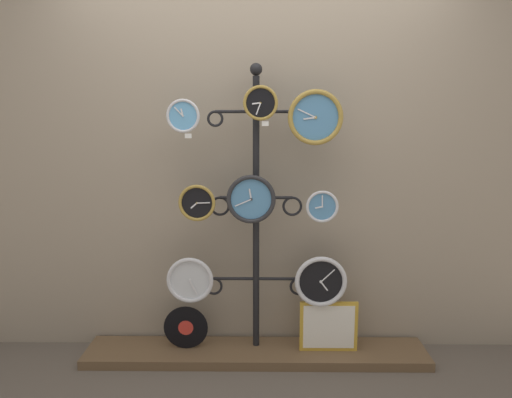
{
  "coord_description": "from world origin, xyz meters",
  "views": [
    {
      "loc": [
        0.03,
        -2.66,
        1.58
      ],
      "look_at": [
        0.0,
        0.36,
        1.05
      ],
      "focal_mm": 35.0,
      "sensor_mm": 36.0,
      "label": 1
    }
  ],
  "objects_px": {
    "clock_middle_right": "(322,206)",
    "picture_frame": "(329,326)",
    "vinyl_record": "(186,328)",
    "display_stand": "(256,260)",
    "clock_middle_left": "(197,203)",
    "clock_middle_center": "(251,199)",
    "clock_top_right": "(315,117)",
    "clock_top_center": "(261,103)",
    "clock_bottom_right": "(321,281)",
    "clock_bottom_left": "(190,280)",
    "clock_top_left": "(183,116)"
  },
  "relations": [
    {
      "from": "clock_middle_center",
      "to": "picture_frame",
      "type": "bearing_deg",
      "value": 2.27
    },
    {
      "from": "clock_top_center",
      "to": "clock_middle_left",
      "type": "relative_size",
      "value": 0.9
    },
    {
      "from": "clock_middle_right",
      "to": "vinyl_record",
      "type": "height_order",
      "value": "clock_middle_right"
    },
    {
      "from": "clock_bottom_left",
      "to": "clock_top_center",
      "type": "bearing_deg",
      "value": 0.17
    },
    {
      "from": "vinyl_record",
      "to": "clock_top_center",
      "type": "bearing_deg",
      "value": -6.45
    },
    {
      "from": "clock_top_right",
      "to": "clock_bottom_right",
      "type": "distance_m",
      "value": 1.01
    },
    {
      "from": "picture_frame",
      "to": "display_stand",
      "type": "bearing_deg",
      "value": 170.78
    },
    {
      "from": "clock_bottom_left",
      "to": "vinyl_record",
      "type": "distance_m",
      "value": 0.35
    },
    {
      "from": "clock_bottom_left",
      "to": "picture_frame",
      "type": "bearing_deg",
      "value": 2.35
    },
    {
      "from": "clock_middle_center",
      "to": "clock_bottom_left",
      "type": "distance_m",
      "value": 0.64
    },
    {
      "from": "clock_top_left",
      "to": "clock_top_right",
      "type": "distance_m",
      "value": 0.78
    },
    {
      "from": "clock_top_left",
      "to": "clock_top_center",
      "type": "distance_m",
      "value": 0.46
    },
    {
      "from": "clock_bottom_right",
      "to": "clock_bottom_left",
      "type": "bearing_deg",
      "value": -178.58
    },
    {
      "from": "clock_middle_right",
      "to": "clock_bottom_right",
      "type": "bearing_deg",
      "value": 6.77
    },
    {
      "from": "clock_top_center",
      "to": "clock_bottom_left",
      "type": "xyz_separation_m",
      "value": [
        -0.44,
        -0.0,
        -1.08
      ]
    },
    {
      "from": "display_stand",
      "to": "clock_middle_center",
      "type": "xyz_separation_m",
      "value": [
        -0.03,
        -0.09,
        0.42
      ]
    },
    {
      "from": "clock_top_left",
      "to": "picture_frame",
      "type": "relative_size",
      "value": 0.54
    },
    {
      "from": "clock_top_right",
      "to": "display_stand",
      "type": "bearing_deg",
      "value": 165.47
    },
    {
      "from": "clock_middle_center",
      "to": "clock_middle_right",
      "type": "relative_size",
      "value": 1.51
    },
    {
      "from": "clock_middle_right",
      "to": "vinyl_record",
      "type": "bearing_deg",
      "value": 177.61
    },
    {
      "from": "display_stand",
      "to": "clock_middle_center",
      "type": "relative_size",
      "value": 6.22
    },
    {
      "from": "clock_top_center",
      "to": "clock_middle_center",
      "type": "relative_size",
      "value": 0.68
    },
    {
      "from": "clock_top_left",
      "to": "clock_middle_center",
      "type": "xyz_separation_m",
      "value": [
        0.4,
        -0.0,
        -0.5
      ]
    },
    {
      "from": "clock_top_left",
      "to": "clock_middle_left",
      "type": "bearing_deg",
      "value": -3.52
    },
    {
      "from": "clock_middle_left",
      "to": "vinyl_record",
      "type": "relative_size",
      "value": 0.79
    },
    {
      "from": "picture_frame",
      "to": "clock_middle_center",
      "type": "bearing_deg",
      "value": -177.73
    },
    {
      "from": "clock_middle_left",
      "to": "picture_frame",
      "type": "distance_m",
      "value": 1.15
    },
    {
      "from": "clock_middle_center",
      "to": "clock_bottom_right",
      "type": "bearing_deg",
      "value": 0.51
    },
    {
      "from": "clock_top_right",
      "to": "clock_middle_center",
      "type": "bearing_deg",
      "value": -179.41
    },
    {
      "from": "clock_top_right",
      "to": "clock_middle_right",
      "type": "xyz_separation_m",
      "value": [
        0.05,
        -0.0,
        -0.54
      ]
    },
    {
      "from": "clock_middle_left",
      "to": "clock_top_left",
      "type": "bearing_deg",
      "value": 176.48
    },
    {
      "from": "clock_middle_center",
      "to": "vinyl_record",
      "type": "relative_size",
      "value": 1.05
    },
    {
      "from": "picture_frame",
      "to": "clock_middle_left",
      "type": "bearing_deg",
      "value": -178.55
    },
    {
      "from": "clock_middle_left",
      "to": "clock_middle_center",
      "type": "xyz_separation_m",
      "value": [
        0.33,
        0.0,
        0.02
      ]
    },
    {
      "from": "clock_middle_center",
      "to": "clock_bottom_left",
      "type": "height_order",
      "value": "clock_middle_center"
    },
    {
      "from": "clock_middle_right",
      "to": "picture_frame",
      "type": "bearing_deg",
      "value": 14.59
    },
    {
      "from": "clock_middle_left",
      "to": "clock_bottom_right",
      "type": "relative_size",
      "value": 0.69
    },
    {
      "from": "clock_top_center",
      "to": "clock_middle_right",
      "type": "distance_m",
      "value": 0.72
    },
    {
      "from": "clock_top_center",
      "to": "vinyl_record",
      "type": "distance_m",
      "value": 1.5
    },
    {
      "from": "clock_middle_right",
      "to": "clock_middle_center",
      "type": "bearing_deg",
      "value": -179.53
    },
    {
      "from": "clock_top_left",
      "to": "clock_middle_center",
      "type": "height_order",
      "value": "clock_top_left"
    },
    {
      "from": "vinyl_record",
      "to": "picture_frame",
      "type": "relative_size",
      "value": 0.77
    },
    {
      "from": "clock_middle_left",
      "to": "clock_bottom_left",
      "type": "height_order",
      "value": "clock_middle_left"
    },
    {
      "from": "display_stand",
      "to": "clock_middle_left",
      "type": "height_order",
      "value": "display_stand"
    },
    {
      "from": "clock_middle_right",
      "to": "picture_frame",
      "type": "distance_m",
      "value": 0.79
    },
    {
      "from": "clock_middle_right",
      "to": "clock_bottom_left",
      "type": "xyz_separation_m",
      "value": [
        -0.81,
        -0.02,
        -0.46
      ]
    },
    {
      "from": "vinyl_record",
      "to": "display_stand",
      "type": "bearing_deg",
      "value": 7.0
    },
    {
      "from": "clock_top_left",
      "to": "clock_middle_right",
      "type": "bearing_deg",
      "value": 0.03
    },
    {
      "from": "clock_middle_right",
      "to": "picture_frame",
      "type": "relative_size",
      "value": 0.54
    },
    {
      "from": "clock_top_center",
      "to": "picture_frame",
      "type": "xyz_separation_m",
      "value": [
        0.44,
        0.03,
        -1.4
      ]
    }
  ]
}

